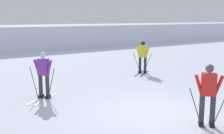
{
  "coord_description": "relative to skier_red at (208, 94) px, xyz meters",
  "views": [
    {
      "loc": [
        -5.76,
        -6.07,
        2.9
      ],
      "look_at": [
        0.69,
        3.3,
        0.9
      ],
      "focal_mm": 44.87,
      "sensor_mm": 36.0,
      "label": 1
    }
  ],
  "objects": [
    {
      "name": "ground_plane",
      "position": [
        -0.4,
        1.61,
        -0.92
      ],
      "size": [
        120.0,
        120.0,
        0.0
      ],
      "primitive_type": "plane",
      "color": "silver"
    },
    {
      "name": "skier_purple",
      "position": [
        -2.6,
        5.07,
        0.0
      ],
      "size": [
        1.47,
        1.3,
        1.71
      ],
      "color": "silver",
      "rests_on": "ground"
    },
    {
      "name": "skier_yellow",
      "position": [
        3.47,
        6.67,
        0.04
      ],
      "size": [
        1.53,
        1.21,
        1.71
      ],
      "color": "#237AC6",
      "rests_on": "ground"
    },
    {
      "name": "skier_red",
      "position": [
        0.0,
        0.0,
        0.0
      ],
      "size": [
        1.39,
        1.39,
        1.71
      ],
      "color": "silver",
      "rests_on": "ground"
    }
  ]
}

